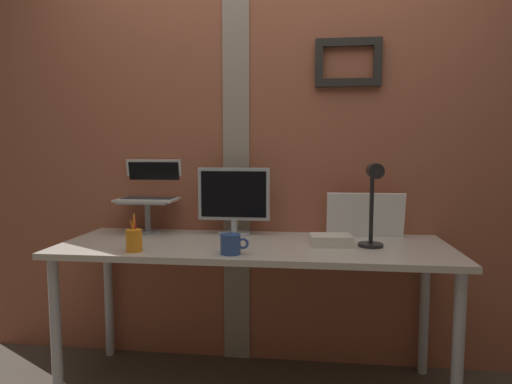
{
  "coord_description": "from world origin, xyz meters",
  "views": [
    {
      "loc": [
        0.24,
        -2.09,
        1.23
      ],
      "look_at": [
        -0.03,
        0.18,
        1.01
      ],
      "focal_mm": 31.15,
      "sensor_mm": 36.0,
      "label": 1
    }
  ],
  "objects_px": {
    "monitor": "(234,198)",
    "desk_lamp": "(373,196)",
    "whiteboard_panel": "(365,215)",
    "laptop": "(151,188)",
    "pen_cup": "(134,240)",
    "coffee_mug": "(231,244)"
  },
  "relations": [
    {
      "from": "whiteboard_panel",
      "to": "monitor",
      "type": "bearing_deg",
      "value": -177.94
    },
    {
      "from": "laptop",
      "to": "whiteboard_panel",
      "type": "bearing_deg",
      "value": -1.94
    },
    {
      "from": "desk_lamp",
      "to": "pen_cup",
      "type": "bearing_deg",
      "value": -170.49
    },
    {
      "from": "desk_lamp",
      "to": "laptop",
      "type": "bearing_deg",
      "value": 164.44
    },
    {
      "from": "laptop",
      "to": "pen_cup",
      "type": "height_order",
      "value": "laptop"
    },
    {
      "from": "monitor",
      "to": "coffee_mug",
      "type": "distance_m",
      "value": 0.49
    },
    {
      "from": "monitor",
      "to": "coffee_mug",
      "type": "height_order",
      "value": "monitor"
    },
    {
      "from": "monitor",
      "to": "desk_lamp",
      "type": "height_order",
      "value": "desk_lamp"
    },
    {
      "from": "monitor",
      "to": "pen_cup",
      "type": "distance_m",
      "value": 0.62
    },
    {
      "from": "monitor",
      "to": "pen_cup",
      "type": "xyz_separation_m",
      "value": [
        -0.39,
        -0.45,
        -0.15
      ]
    },
    {
      "from": "coffee_mug",
      "to": "desk_lamp",
      "type": "bearing_deg",
      "value": 15.98
    },
    {
      "from": "laptop",
      "to": "pen_cup",
      "type": "bearing_deg",
      "value": -78.68
    },
    {
      "from": "whiteboard_panel",
      "to": "pen_cup",
      "type": "distance_m",
      "value": 1.2
    },
    {
      "from": "monitor",
      "to": "whiteboard_panel",
      "type": "bearing_deg",
      "value": 2.06
    },
    {
      "from": "monitor",
      "to": "pen_cup",
      "type": "relative_size",
      "value": 2.26
    },
    {
      "from": "pen_cup",
      "to": "monitor",
      "type": "bearing_deg",
      "value": 49.21
    },
    {
      "from": "laptop",
      "to": "whiteboard_panel",
      "type": "height_order",
      "value": "laptop"
    },
    {
      "from": "laptop",
      "to": "desk_lamp",
      "type": "relative_size",
      "value": 0.81
    },
    {
      "from": "laptop",
      "to": "coffee_mug",
      "type": "height_order",
      "value": "laptop"
    },
    {
      "from": "laptop",
      "to": "whiteboard_panel",
      "type": "relative_size",
      "value": 0.81
    },
    {
      "from": "whiteboard_panel",
      "to": "desk_lamp",
      "type": "xyz_separation_m",
      "value": [
        -0.0,
        -0.29,
        0.13
      ]
    },
    {
      "from": "whiteboard_panel",
      "to": "coffee_mug",
      "type": "distance_m",
      "value": 0.81
    }
  ]
}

